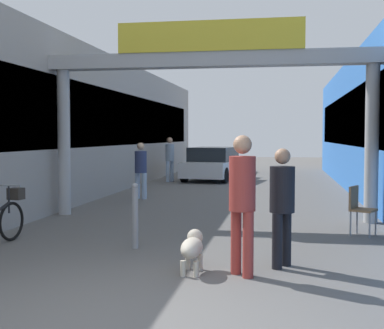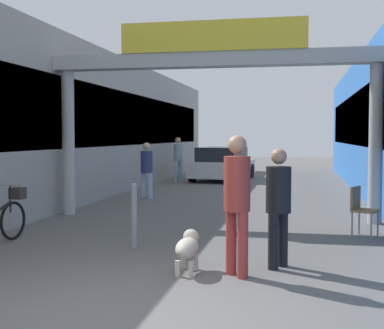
{
  "view_description": "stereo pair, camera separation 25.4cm",
  "coord_description": "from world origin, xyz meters",
  "views": [
    {
      "loc": [
        1.55,
        -4.96,
        1.8
      ],
      "look_at": [
        0.0,
        4.14,
        1.3
      ],
      "focal_mm": 50.0,
      "sensor_mm": 36.0,
      "label": 1
    },
    {
      "loc": [
        1.8,
        -4.91,
        1.8
      ],
      "look_at": [
        0.0,
        4.14,
        1.3
      ],
      "focal_mm": 50.0,
      "sensor_mm": 36.0,
      "label": 2
    }
  ],
  "objects": [
    {
      "name": "pedestrian_elderly_walking",
      "position": [
        -2.8,
        15.38,
        0.99
      ],
      "size": [
        0.46,
        0.46,
        1.72
      ],
      "color": "#A5BFE0",
      "rests_on": "ground_plane"
    },
    {
      "name": "ground_plane",
      "position": [
        0.0,
        0.0,
        0.0
      ],
      "size": [
        80.0,
        80.0,
        0.0
      ],
      "primitive_type": "plane",
      "color": "#605E5B"
    },
    {
      "name": "arcade_sign_gateway",
      "position": [
        0.0,
        6.46,
        2.97
      ],
      "size": [
        7.4,
        0.47,
        4.22
      ],
      "color": "#B2B2B2",
      "rests_on": "ground_plane"
    },
    {
      "name": "pedestrian_companion",
      "position": [
        1.55,
        2.37,
        0.93
      ],
      "size": [
        0.47,
        0.47,
        1.63
      ],
      "color": "black",
      "rests_on": "ground_plane"
    },
    {
      "name": "pedestrian_carrying_crate",
      "position": [
        -2.43,
        9.7,
        0.91
      ],
      "size": [
        0.44,
        0.44,
        1.6
      ],
      "color": "#A5BFE0",
      "rests_on": "ground_plane"
    },
    {
      "name": "bollard_post_metal",
      "position": [
        -0.76,
        3.21,
        0.53
      ],
      "size": [
        0.1,
        0.1,
        1.05
      ],
      "color": "gray",
      "rests_on": "ground_plane"
    },
    {
      "name": "cafe_chair_wood_nearer",
      "position": [
        2.91,
        4.94,
        0.54
      ],
      "size": [
        0.54,
        0.54,
        0.89
      ],
      "color": "gray",
      "rests_on": "ground_plane"
    },
    {
      "name": "storefront_left",
      "position": [
        -5.09,
        11.0,
        2.13
      ],
      "size": [
        3.0,
        26.0,
        4.25
      ],
      "color": "#9E9993",
      "rests_on": "ground_plane"
    },
    {
      "name": "parked_car_white",
      "position": [
        -1.2,
        16.5,
        0.64
      ],
      "size": [
        2.31,
        4.21,
        1.33
      ],
      "color": "silver",
      "rests_on": "ground_plane"
    },
    {
      "name": "dog_on_leash",
      "position": [
        0.38,
        1.92,
        0.33
      ],
      "size": [
        0.29,
        0.72,
        0.53
      ],
      "color": "beige",
      "rests_on": "ground_plane"
    },
    {
      "name": "pedestrian_with_dog",
      "position": [
        1.04,
        1.83,
        1.04
      ],
      "size": [
        0.48,
        0.48,
        1.81
      ],
      "color": "#99332D",
      "rests_on": "ground_plane"
    }
  ]
}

